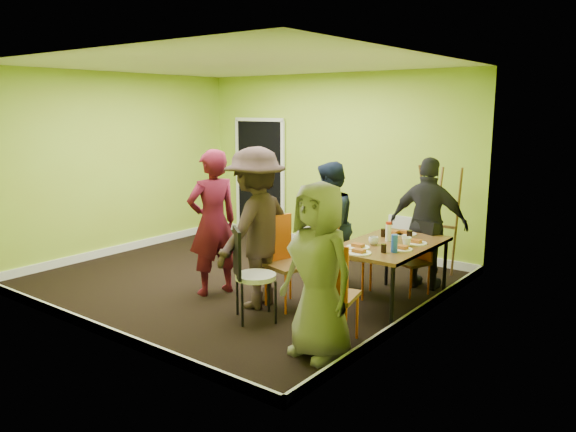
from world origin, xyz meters
The scene contains 28 objects.
ground centered at (0.00, 0.00, 0.00)m, with size 5.00×5.00×0.00m, color black.
room_walls centered at (-0.02, 0.04, 0.99)m, with size 5.04×4.54×2.82m.
dining_table centered at (2.05, 0.31, 0.70)m, with size 0.90×1.50×0.75m.
chair_left_far centered at (1.40, 0.40, 0.61)m, with size 0.54×0.54×1.08m.
chair_left_near centered at (1.05, -0.39, 0.59)m, with size 0.52×0.52×1.05m.
chair_back_end centered at (2.12, 1.02, 0.63)m, with size 0.49×0.53×0.90m.
chair_front_end centered at (2.12, -1.03, 0.58)m, with size 0.51×0.51×1.03m.
chair_bentwood centered at (1.05, -1.00, 0.56)m, with size 0.56×0.56×1.02m.
easel centered at (2.07, 1.69, 0.76)m, with size 0.61×0.58×1.53m.
plate_near_left centered at (1.86, 0.74, 0.76)m, with size 0.27×0.27×0.01m, color white.
plate_near_right centered at (1.86, -0.10, 0.76)m, with size 0.26×0.26×0.01m, color white.
plate_far_back centered at (1.99, 0.83, 0.76)m, with size 0.27×0.27×0.01m, color white.
plate_far_front centered at (1.99, -0.30, 0.76)m, with size 0.26×0.26×0.01m, color white.
plate_wall_back centered at (2.28, 0.47, 0.76)m, with size 0.26×0.26×0.01m, color white.
plate_wall_front centered at (2.29, 0.11, 0.76)m, with size 0.24×0.24×0.01m, color white.
thermos centered at (1.98, 0.38, 0.85)m, with size 0.07×0.07×0.20m, color white.
blue_bottle centered at (2.27, -0.04, 0.85)m, with size 0.07×0.07×0.19m, color blue.
orange_bottle centered at (1.95, 0.49, 0.79)m, with size 0.04×0.04×0.09m, color #DD5B14.
glass_mid centered at (1.83, 0.55, 0.80)m, with size 0.06×0.06×0.10m, color black.
glass_back centered at (2.11, 0.68, 0.79)m, with size 0.07×0.07×0.09m, color black.
glass_front centered at (2.19, -0.12, 0.80)m, with size 0.06×0.06×0.09m, color black.
cup_a centered at (1.93, 0.13, 0.80)m, with size 0.11×0.11×0.09m, color white.
cup_b centered at (2.26, 0.30, 0.80)m, with size 0.11×0.11×0.10m, color white.
person_standing centered at (0.12, -0.59, 0.89)m, with size 0.65×0.43×1.79m, color #520E1F.
person_left_far centered at (1.08, 0.51, 0.80)m, with size 0.78×0.61×1.60m, color #131D31.
person_left_near centered at (0.82, -0.61, 0.92)m, with size 1.19×0.68×1.84m, color #322321.
person_back_end centered at (2.11, 1.21, 0.83)m, with size 0.98×0.41×1.67m, color black.
person_front_end centered at (2.14, -1.28, 0.82)m, with size 0.80×0.52×1.64m, color gray.
Camera 1 is at (4.90, -5.34, 2.28)m, focal length 35.00 mm.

